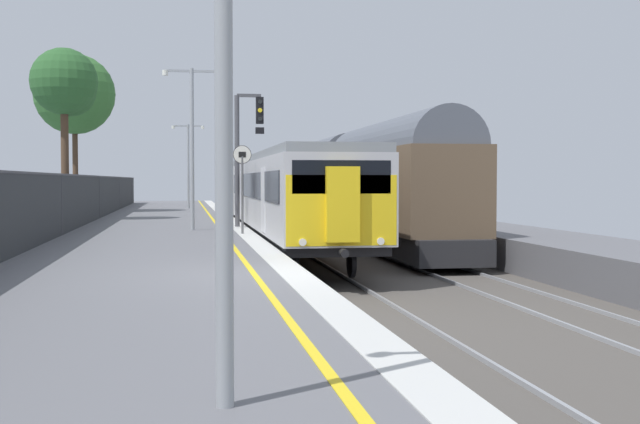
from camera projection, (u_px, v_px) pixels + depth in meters
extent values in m
cube|color=slate|center=(136.00, 304.00, 14.69)|extent=(6.40, 110.00, 1.00)
cube|color=silver|center=(294.00, 273.00, 15.15)|extent=(0.60, 110.00, 0.01)
cube|color=yellow|center=(254.00, 274.00, 15.03)|extent=(0.12, 110.00, 0.01)
cube|color=#4C4742|center=(583.00, 323.00, 16.16)|extent=(11.00, 110.00, 0.20)
cube|color=gray|center=(346.00, 323.00, 15.35)|extent=(0.07, 110.00, 0.08)
cube|color=gray|center=(419.00, 321.00, 15.59)|extent=(0.07, 110.00, 0.08)
cube|color=gray|center=(544.00, 317.00, 16.02)|extent=(0.07, 110.00, 0.08)
cube|color=gray|center=(612.00, 315.00, 16.26)|extent=(0.07, 110.00, 0.08)
cube|color=#B7B7BC|center=(289.00, 194.00, 28.97)|extent=(2.80, 19.46, 2.30)
cube|color=black|center=(289.00, 229.00, 29.02)|extent=(2.64, 18.86, 0.25)
cube|color=gray|center=(289.00, 158.00, 28.92)|extent=(2.68, 19.46, 0.24)
cube|color=black|center=(250.00, 185.00, 28.72)|extent=(0.02, 17.86, 0.84)
cube|color=silver|center=(263.00, 200.00, 23.94)|extent=(0.03, 1.10, 1.90)
cube|color=silver|center=(240.00, 194.00, 33.53)|extent=(0.03, 1.10, 1.90)
cylinder|color=black|center=(295.00, 263.00, 21.88)|extent=(0.12, 0.84, 0.84)
cylinder|color=black|center=(351.00, 262.00, 22.14)|extent=(0.12, 0.84, 0.84)
cylinder|color=black|center=(251.00, 231.00, 35.94)|extent=(0.12, 0.84, 0.84)
cylinder|color=black|center=(286.00, 231.00, 36.19)|extent=(0.12, 0.84, 0.84)
cube|color=#B7B7BC|center=(246.00, 188.00, 48.74)|extent=(2.80, 19.46, 2.30)
cube|color=black|center=(246.00, 209.00, 48.79)|extent=(2.64, 18.86, 0.25)
cube|color=gray|center=(246.00, 167.00, 48.69)|extent=(2.68, 19.46, 0.24)
cube|color=black|center=(223.00, 183.00, 48.49)|extent=(0.02, 17.86, 0.84)
cube|color=silver|center=(227.00, 191.00, 43.71)|extent=(0.03, 1.10, 1.90)
cube|color=silver|center=(219.00, 189.00, 53.30)|extent=(0.03, 1.10, 1.90)
cylinder|color=black|center=(242.00, 224.00, 41.65)|extent=(0.12, 0.84, 0.84)
cylinder|color=black|center=(272.00, 224.00, 41.91)|extent=(0.12, 0.84, 0.84)
cylinder|color=black|center=(227.00, 213.00, 55.71)|extent=(0.12, 0.84, 0.84)
cylinder|color=black|center=(250.00, 213.00, 55.96)|extent=(0.12, 0.84, 0.84)
cube|color=yellow|center=(341.00, 210.00, 19.43)|extent=(2.70, 0.10, 1.70)
cube|color=black|center=(342.00, 177.00, 19.39)|extent=(2.40, 0.08, 0.80)
cube|color=yellow|center=(343.00, 204.00, 19.28)|extent=(0.80, 0.24, 1.80)
cylinder|color=white|center=(303.00, 242.00, 19.24)|extent=(0.18, 0.06, 0.18)
cylinder|color=white|center=(381.00, 241.00, 19.56)|extent=(0.18, 0.06, 0.18)
cylinder|color=black|center=(344.00, 253.00, 19.18)|extent=(0.20, 0.35, 0.20)
cube|color=black|center=(246.00, 163.00, 48.68)|extent=(0.60, 0.90, 0.20)
cube|color=#232326|center=(394.00, 237.00, 30.22)|extent=(2.30, 14.34, 0.79)
cube|color=brown|center=(394.00, 189.00, 30.16)|extent=(2.60, 13.54, 2.78)
cylinder|color=#515660|center=(394.00, 152.00, 30.10)|extent=(2.39, 13.14, 2.39)
cylinder|color=black|center=(412.00, 253.00, 25.01)|extent=(0.12, 0.84, 0.84)
cylinder|color=black|center=(461.00, 252.00, 25.27)|extent=(0.12, 0.84, 0.84)
cylinder|color=black|center=(346.00, 232.00, 35.19)|extent=(0.12, 0.84, 0.84)
cylinder|color=black|center=(381.00, 232.00, 35.45)|extent=(0.12, 0.84, 0.84)
cube|color=#232326|center=(324.00, 218.00, 45.14)|extent=(2.30, 14.34, 0.79)
cube|color=brown|center=(324.00, 186.00, 45.07)|extent=(2.60, 13.54, 2.78)
cylinder|color=#515660|center=(324.00, 161.00, 45.02)|extent=(2.39, 13.14, 2.39)
cylinder|color=black|center=(327.00, 226.00, 39.92)|extent=(0.12, 0.84, 0.84)
cylinder|color=black|center=(358.00, 226.00, 40.18)|extent=(0.12, 0.84, 0.84)
cylinder|color=black|center=(298.00, 217.00, 50.11)|extent=(0.12, 0.84, 0.84)
cylinder|color=black|center=(323.00, 216.00, 50.37)|extent=(0.12, 0.84, 0.84)
cube|color=#232326|center=(289.00, 209.00, 60.06)|extent=(2.30, 14.34, 0.79)
cube|color=brown|center=(289.00, 185.00, 59.99)|extent=(2.60, 13.54, 2.78)
cylinder|color=#515660|center=(289.00, 166.00, 59.93)|extent=(2.39, 13.14, 2.39)
cylinder|color=black|center=(288.00, 214.00, 54.84)|extent=(0.12, 0.84, 0.84)
cylinder|color=black|center=(311.00, 213.00, 55.10)|extent=(0.12, 0.84, 0.84)
cylinder|color=black|center=(271.00, 208.00, 65.02)|extent=(0.12, 0.84, 0.84)
cylinder|color=black|center=(291.00, 208.00, 65.28)|extent=(0.12, 0.84, 0.84)
cube|color=#232326|center=(268.00, 203.00, 74.97)|extent=(2.30, 14.34, 0.79)
cube|color=brown|center=(268.00, 184.00, 74.90)|extent=(2.60, 13.54, 2.78)
cylinder|color=#515660|center=(268.00, 169.00, 74.85)|extent=(2.39, 13.14, 2.39)
cylinder|color=black|center=(265.00, 206.00, 69.75)|extent=(0.12, 0.84, 0.84)
cylinder|color=black|center=(283.00, 206.00, 70.01)|extent=(0.12, 0.84, 0.84)
cylinder|color=black|center=(255.00, 203.00, 79.94)|extent=(0.12, 0.84, 0.84)
cylinder|color=black|center=(271.00, 203.00, 80.20)|extent=(0.12, 0.84, 0.84)
cylinder|color=#47474C|center=(237.00, 161.00, 30.25)|extent=(0.18, 0.18, 4.90)
cube|color=#47474C|center=(249.00, 96.00, 30.23)|extent=(0.90, 0.12, 0.12)
cube|color=black|center=(260.00, 111.00, 30.32)|extent=(0.28, 0.20, 1.00)
cylinder|color=black|center=(260.00, 102.00, 30.19)|extent=(0.16, 0.04, 0.16)
cylinder|color=yellow|center=(260.00, 110.00, 30.20)|extent=(0.16, 0.04, 0.16)
cylinder|color=black|center=(260.00, 119.00, 30.21)|extent=(0.16, 0.04, 0.16)
cube|color=black|center=(260.00, 131.00, 30.34)|extent=(0.32, 0.16, 0.24)
cylinder|color=#59595B|center=(242.00, 195.00, 26.28)|extent=(0.08, 0.08, 2.52)
cylinder|color=black|center=(242.00, 155.00, 26.22)|extent=(0.59, 0.02, 0.59)
cylinder|color=silver|center=(242.00, 155.00, 26.21)|extent=(0.56, 0.02, 0.56)
cube|color=black|center=(242.00, 155.00, 26.20)|extent=(0.24, 0.01, 0.18)
cylinder|color=#93999E|center=(224.00, 92.00, 6.14)|extent=(0.14, 0.14, 4.82)
cylinder|color=#93999E|center=(192.00, 150.00, 28.20)|extent=(0.14, 0.14, 5.62)
cube|color=#93999E|center=(205.00, 71.00, 28.17)|extent=(0.90, 0.08, 0.08)
cylinder|color=silver|center=(218.00, 74.00, 28.25)|extent=(0.20, 0.20, 0.18)
cube|color=#93999E|center=(178.00, 71.00, 28.02)|extent=(0.90, 0.08, 0.08)
cylinder|color=silver|center=(165.00, 73.00, 27.95)|extent=(0.20, 0.20, 0.18)
cylinder|color=#93999E|center=(188.00, 166.00, 50.28)|extent=(0.14, 0.14, 5.20)
cube|color=#93999E|center=(195.00, 126.00, 50.26)|extent=(0.90, 0.08, 0.08)
cylinder|color=silver|center=(203.00, 127.00, 50.34)|extent=(0.20, 0.20, 0.18)
cube|color=#93999E|center=(181.00, 126.00, 50.11)|extent=(0.90, 0.08, 0.08)
cylinder|color=silver|center=(173.00, 127.00, 50.04)|extent=(0.20, 0.20, 0.18)
cylinder|color=#38383D|center=(61.00, 205.00, 25.66)|extent=(0.07, 0.07, 1.93)
cylinder|color=#38383D|center=(99.00, 197.00, 37.18)|extent=(0.07, 0.07, 1.93)
cylinder|color=#38383D|center=(119.00, 193.00, 48.69)|extent=(0.07, 0.07, 1.93)
cylinder|color=#38383D|center=(131.00, 191.00, 60.21)|extent=(0.07, 0.07, 1.93)
cylinder|color=#473323|center=(75.00, 164.00, 44.09)|extent=(0.29, 0.29, 5.22)
sphere|color=#33662D|center=(74.00, 94.00, 43.95)|extent=(4.35, 4.35, 4.35)
sphere|color=#33662D|center=(70.00, 105.00, 44.42)|extent=(2.81, 2.81, 2.81)
cylinder|color=#473323|center=(65.00, 160.00, 34.92)|extent=(0.33, 0.33, 5.20)
sphere|color=#285628|center=(64.00, 81.00, 34.79)|extent=(2.87, 2.87, 2.87)
sphere|color=#285628|center=(71.00, 91.00, 35.20)|extent=(2.21, 2.21, 2.21)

